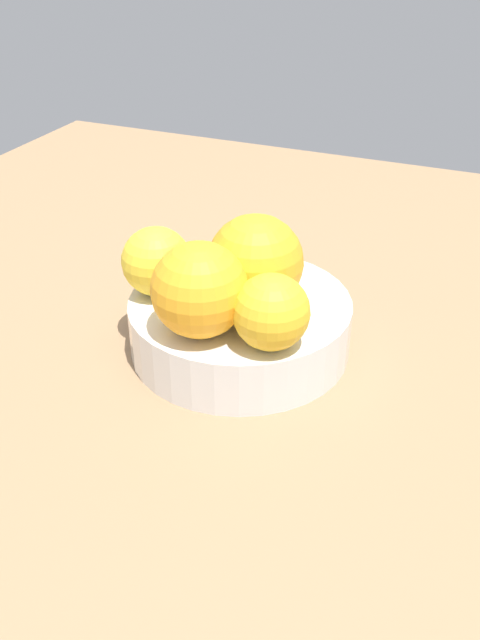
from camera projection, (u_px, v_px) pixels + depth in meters
The scene contains 6 objects.
ground_plane at pixel (240, 357), 63.58cm from camera, with size 110.00×110.00×2.00cm, color #997551.
fruit_bowl at pixel (240, 326), 61.82cm from camera, with size 19.45×19.45×4.92cm.
orange_in_bowl_0 at pixel (258, 260), 58.20cm from camera, with size 8.07×8.07×8.07cm, color #F9A823.
orange_in_bowl_1 at pixel (199, 290), 54.23cm from camera, with size 7.71×7.71×7.71cm, color #F9A823.
orange_in_bowl_2 at pixel (156, 261), 60.17cm from camera, with size 6.08×6.08×6.08cm, color yellow.
orange_in_bowl_3 at pixel (271, 312), 53.03cm from camera, with size 6.04×6.04×6.04cm, color yellow.
Camera 1 is at (-20.41, 48.06, 35.44)cm, focal length 39.20 mm.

